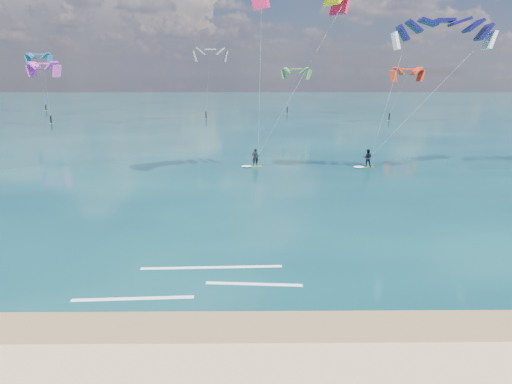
% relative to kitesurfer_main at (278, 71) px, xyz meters
% --- Properties ---
extents(ground, '(320.00, 320.00, 0.00)m').
position_rel_kitesurfer_main_xyz_m(ground, '(-4.33, 10.40, -9.23)').
color(ground, tan).
rests_on(ground, ground).
extents(wet_sand_strip, '(320.00, 2.40, 0.01)m').
position_rel_kitesurfer_main_xyz_m(wet_sand_strip, '(-4.33, -26.60, -9.22)').
color(wet_sand_strip, brown).
rests_on(wet_sand_strip, ground).
extents(sea, '(320.00, 200.00, 0.04)m').
position_rel_kitesurfer_main_xyz_m(sea, '(-4.33, 74.40, -9.21)').
color(sea, '#092B35').
rests_on(sea, ground).
extents(kitesurfer_main, '(11.05, 8.53, 17.97)m').
position_rel_kitesurfer_main_xyz_m(kitesurfer_main, '(0.00, 0.00, 0.00)').
color(kitesurfer_main, '#CCDC19').
rests_on(kitesurfer_main, sea).
extents(kitesurfer_far, '(12.26, 5.16, 15.11)m').
position_rel_kitesurfer_main_xyz_m(kitesurfer_far, '(11.82, 0.61, -1.26)').
color(kitesurfer_far, '#B5C01C').
rests_on(kitesurfer_far, sea).
extents(shoreline_foam, '(9.72, 3.60, 0.01)m').
position_rel_kitesurfer_main_xyz_m(shoreline_foam, '(-4.66, -22.95, -9.18)').
color(shoreline_foam, white).
rests_on(shoreline_foam, ground).
extents(distant_kites, '(83.19, 32.72, 13.18)m').
position_rel_kitesurfer_main_xyz_m(distant_kites, '(-15.59, 51.47, -3.49)').
color(distant_kites, '#216592').
rests_on(distant_kites, ground).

